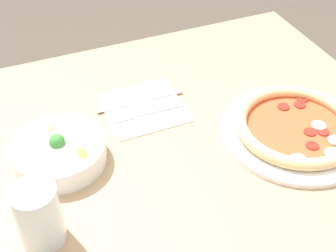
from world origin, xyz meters
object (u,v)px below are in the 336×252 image
(pizza, at_px, (296,128))
(bowl, at_px, (59,151))
(fork, at_px, (148,113))
(glass, at_px, (39,215))
(knife, at_px, (144,100))

(pizza, relative_size, bowl, 1.69)
(pizza, height_order, fork, pizza)
(fork, distance_m, glass, 0.37)
(pizza, bearing_deg, knife, 48.55)
(glass, bearing_deg, bowl, -21.04)
(knife, bearing_deg, glass, 46.44)
(fork, relative_size, knife, 0.82)
(bowl, distance_m, fork, 0.23)
(knife, bearing_deg, pizza, 140.02)
(fork, height_order, knife, same)
(bowl, distance_m, knife, 0.25)
(pizza, height_order, glass, glass)
(pizza, bearing_deg, fork, 55.83)
(fork, bearing_deg, pizza, 147.30)
(knife, bearing_deg, fork, 82.90)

